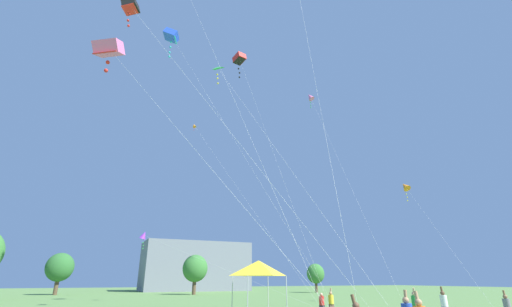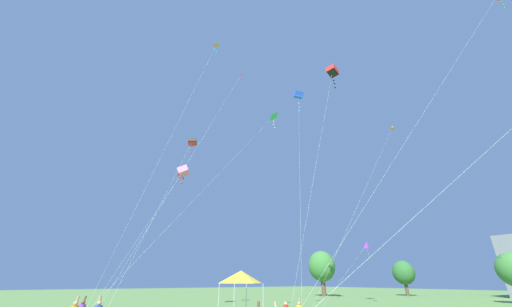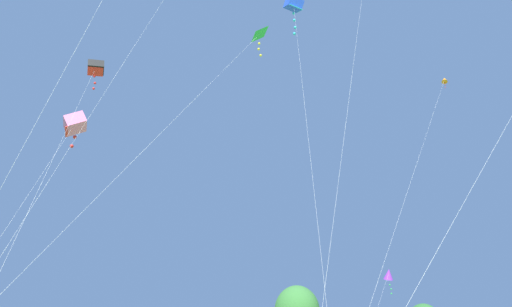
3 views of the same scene
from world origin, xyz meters
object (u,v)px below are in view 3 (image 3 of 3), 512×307
Objects in this scene: kite_purple_diamond_1 at (389,274)px; kite_blue_box_6 at (294,5)px; kite_pink_box_2 at (75,124)px; kite_green_delta_5 at (258,36)px; kite_black_box_7 at (96,68)px; kite_orange_diamond_10 at (444,81)px.

kite_blue_box_6 reaches higher than kite_purple_diamond_1.
kite_pink_box_2 is 20.99m from kite_blue_box_6.
kite_green_delta_5 is (8.81, 7.29, 5.57)m from kite_pink_box_2.
kite_blue_box_6 reaches higher than kite_green_delta_5.
kite_green_delta_5 reaches higher than kite_black_box_7.
kite_orange_diamond_10 is at bearing 67.14° from kite_pink_box_2.
kite_black_box_7 is (-5.05, -24.49, 11.42)m from kite_purple_diamond_1.
kite_black_box_7 is at bearing -101.64° from kite_purple_diamond_1.
kite_green_delta_5 is (2.97, -17.72, 13.16)m from kite_purple_diamond_1.
kite_black_box_7 is at bearing 33.19° from kite_pink_box_2.
kite_blue_box_6 reaches higher than kite_black_box_7.
kite_green_delta_5 is at bearing -97.89° from kite_orange_diamond_10.
kite_orange_diamond_10 is at bearing 82.11° from kite_green_delta_5.
kite_purple_diamond_1 is 0.75× the size of kite_blue_box_6.
kite_orange_diamond_10 is at bearing 23.84° from kite_purple_diamond_1.
kite_orange_diamond_10 is (5.79, 2.56, 16.51)m from kite_purple_diamond_1.
kite_green_delta_5 is at bearing -80.47° from kite_purple_diamond_1.
kite_orange_diamond_10 is (6.33, 12.65, -4.87)m from kite_blue_box_6.
kite_pink_box_2 reaches higher than kite_purple_diamond_1.
kite_blue_box_6 is at bearing 114.79° from kite_green_delta_5.
kite_pink_box_2 is 0.81× the size of kite_black_box_7.
kite_purple_diamond_1 is 1.42× the size of kite_pink_box_2.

